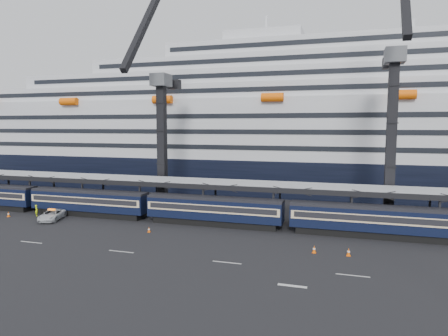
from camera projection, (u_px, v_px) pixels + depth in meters
The scene contains 14 objects.
ground at pixel (255, 252), 43.13m from camera, with size 260.00×260.00×0.00m, color black.
lane_markings at pixel (331, 278), 35.80m from camera, with size 111.00×4.27×0.02m.
train at pixel (238, 211), 53.76m from camera, with size 133.05×3.00×4.05m.
canopy at pixel (277, 186), 55.90m from camera, with size 130.00×6.25×5.53m.
cruise_ship at pixel (297, 132), 85.90m from camera, with size 214.09×28.84×34.00m.
crane_dark_near at pixel (161, 136), 65.34m from camera, with size 4.50×17.75×35.08m.
crane_dark_mid at pixel (392, 128), 54.13m from camera, with size 4.50×18.24×39.64m.
pickup_truck at pixel (52, 215), 57.76m from camera, with size 2.50×5.42×1.51m, color silver.
worker at pixel (37, 210), 60.44m from camera, with size 0.62×0.41×1.71m, color #D9FF0D.
traffic_cone_a at pixel (8, 214), 59.96m from camera, with size 0.40×0.40×0.80m.
traffic_cone_b at pixel (49, 218), 57.38m from camera, with size 0.34×0.34×0.69m.
traffic_cone_c at pixel (149, 229), 51.25m from camera, with size 0.36×0.36×0.73m.
traffic_cone_d at pixel (349, 252), 41.91m from camera, with size 0.44×0.44×0.87m.
traffic_cone_e at pixel (314, 249), 42.90m from camera, with size 0.42×0.42×0.85m.
Camera 1 is at (8.94, -41.10, 13.63)m, focal length 32.00 mm.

